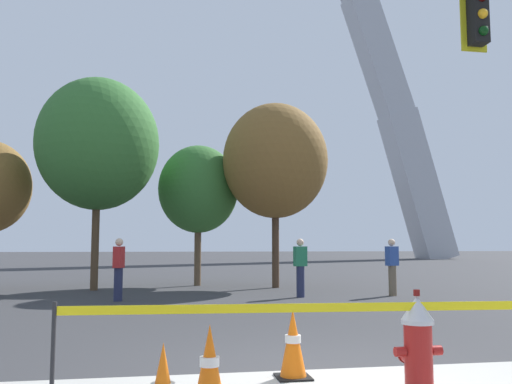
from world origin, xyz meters
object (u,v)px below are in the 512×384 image
(fire_hydrant, at_px, (418,346))
(pedestrian_near_trees, at_px, (300,267))
(traffic_cone_by_hydrant, at_px, (210,368))
(monument_arch, at_px, (183,22))
(traffic_cone_mid_sidewalk, at_px, (293,344))
(pedestrian_standing_center, at_px, (392,266))
(pedestrian_walking_right, at_px, (119,269))

(fire_hydrant, bearing_deg, pedestrian_near_trees, 81.99)
(traffic_cone_by_hydrant, xyz_separation_m, pedestrian_near_trees, (3.32, 9.75, 0.46))
(fire_hydrant, relative_size, monument_arch, 0.02)
(traffic_cone_mid_sidewalk, height_order, pedestrian_near_trees, pedestrian_near_trees)
(pedestrian_near_trees, bearing_deg, pedestrian_standing_center, -0.27)
(pedestrian_standing_center, bearing_deg, monument_arch, 96.85)
(pedestrian_standing_center, distance_m, pedestrian_near_trees, 2.66)
(fire_hydrant, height_order, pedestrian_walking_right, pedestrian_walking_right)
(traffic_cone_by_hydrant, bearing_deg, monument_arch, 88.54)
(pedestrian_walking_right, relative_size, pedestrian_near_trees, 1.00)
(pedestrian_standing_center, distance_m, pedestrian_walking_right, 7.49)
(traffic_cone_mid_sidewalk, distance_m, monument_arch, 53.72)
(monument_arch, xyz_separation_m, pedestrian_standing_center, (4.73, -39.37, -23.40))
(monument_arch, distance_m, pedestrian_standing_center, 46.04)
(monument_arch, xyz_separation_m, pedestrian_walking_right, (-2.76, -39.59, -23.40))
(monument_arch, xyz_separation_m, pedestrian_near_trees, (2.07, -39.35, -23.40))
(traffic_cone_by_hydrant, height_order, pedestrian_standing_center, pedestrian_standing_center)
(traffic_cone_by_hydrant, bearing_deg, pedestrian_standing_center, 58.44)
(pedestrian_walking_right, bearing_deg, monument_arch, 86.02)
(pedestrian_standing_center, bearing_deg, pedestrian_near_trees, 179.73)
(traffic_cone_by_hydrant, xyz_separation_m, monument_arch, (1.25, 49.11, 23.86))
(traffic_cone_mid_sidewalk, height_order, monument_arch, monument_arch)
(traffic_cone_mid_sidewalk, distance_m, pedestrian_near_trees, 9.09)
(traffic_cone_mid_sidewalk, bearing_deg, pedestrian_walking_right, 106.18)
(pedestrian_standing_center, bearing_deg, traffic_cone_mid_sidewalk, -119.76)
(pedestrian_near_trees, bearing_deg, fire_hydrant, -98.01)
(traffic_cone_by_hydrant, bearing_deg, pedestrian_near_trees, 71.20)
(traffic_cone_mid_sidewalk, bearing_deg, pedestrian_near_trees, 75.03)
(monument_arch, bearing_deg, pedestrian_standing_center, -83.15)
(traffic_cone_by_hydrant, relative_size, pedestrian_near_trees, 0.46)
(monument_arch, bearing_deg, traffic_cone_by_hydrant, -91.46)
(fire_hydrant, xyz_separation_m, pedestrian_walking_right, (-3.47, 9.42, 0.35))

